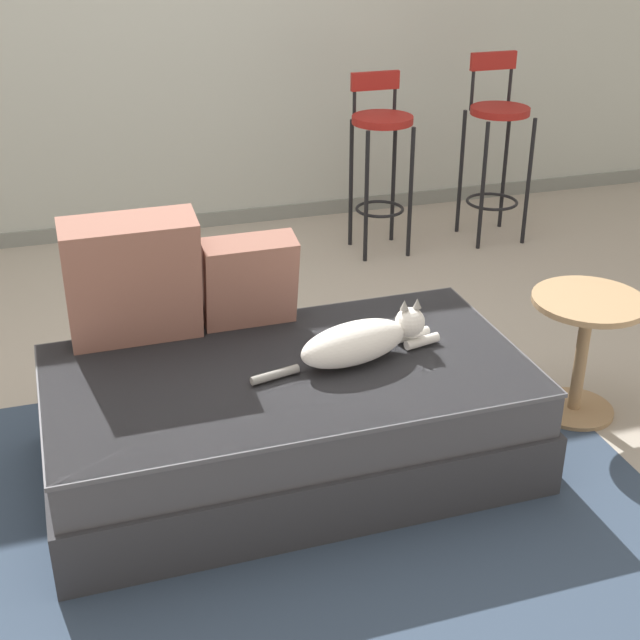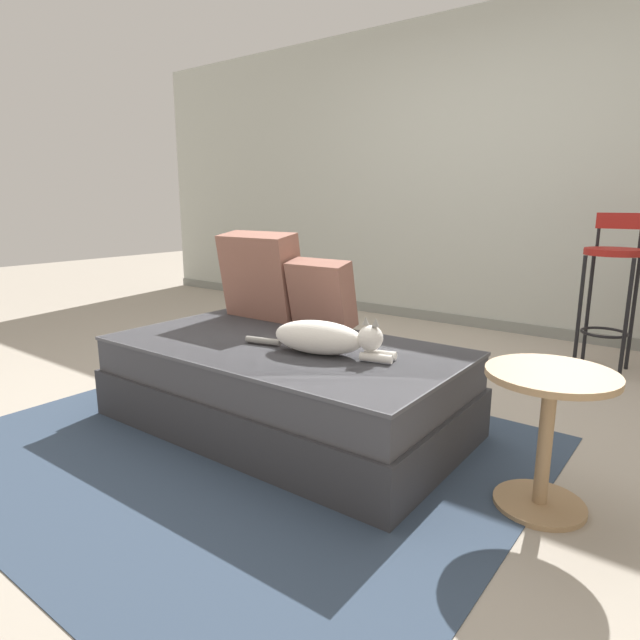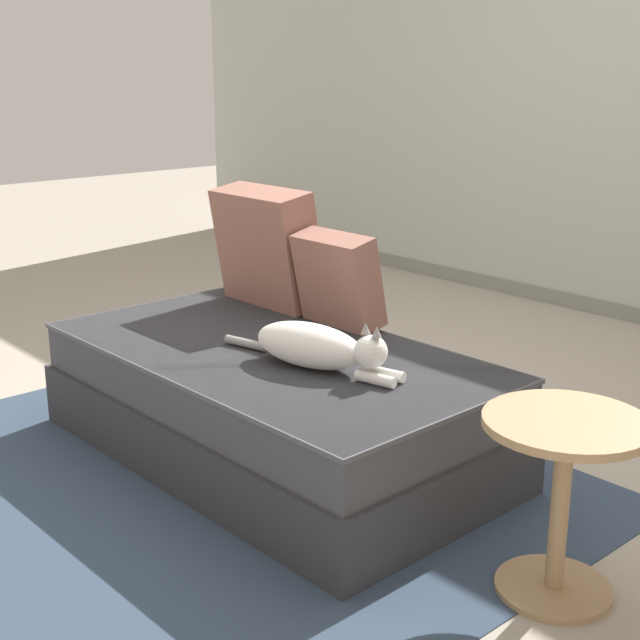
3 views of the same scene
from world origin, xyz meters
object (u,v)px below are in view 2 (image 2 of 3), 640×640
object	(u,v)px
couch	(283,384)
side_table	(547,420)
cat	(325,338)
throw_pillow_middle	(321,294)
bar_stool_near_window	(611,274)
throw_pillow_corner	(261,275)

from	to	relation	value
couch	side_table	bearing A→B (deg)	0.67
couch	cat	world-z (taller)	cat
couch	throw_pillow_middle	size ratio (longest dim) A/B	4.68
bar_stool_near_window	side_table	distance (m)	1.94
bar_stool_near_window	side_table	size ratio (longest dim) A/B	1.97
throw_pillow_middle	bar_stool_near_window	bearing A→B (deg)	54.33
couch	bar_stool_near_window	xyz separation A→B (m)	(1.07, 1.92, 0.42)
throw_pillow_middle	side_table	bearing A→B (deg)	-15.75
throw_pillow_middle	side_table	distance (m)	1.33
cat	bar_stool_near_window	xyz separation A→B (m)	(0.80, 1.94, 0.14)
bar_stool_near_window	side_table	world-z (taller)	bar_stool_near_window
couch	throw_pillow_middle	distance (m)	0.54
throw_pillow_corner	cat	world-z (taller)	throw_pillow_corner
throw_pillow_corner	bar_stool_near_window	size ratio (longest dim) A/B	0.49
side_table	throw_pillow_middle	bearing A→B (deg)	164.25
throw_pillow_corner	cat	xyz separation A→B (m)	(0.74, -0.38, -0.17)
throw_pillow_middle	bar_stool_near_window	world-z (taller)	bar_stool_near_window
throw_pillow_corner	throw_pillow_middle	bearing A→B (deg)	0.67
throw_pillow_corner	side_table	bearing A→B (deg)	-11.70
throw_pillow_middle	side_table	xyz separation A→B (m)	(1.26, -0.35, -0.27)
couch	bar_stool_near_window	size ratio (longest dim) A/B	1.72
throw_pillow_middle	cat	size ratio (longest dim) A/B	0.50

